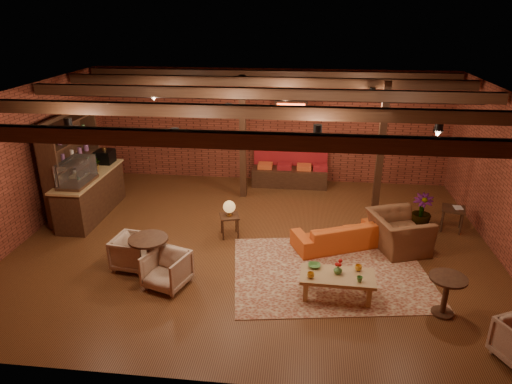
# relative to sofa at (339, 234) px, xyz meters

# --- Properties ---
(floor) EXTENTS (10.00, 10.00, 0.00)m
(floor) POSITION_rel_sofa_xyz_m (-1.80, -0.05, -0.28)
(floor) COLOR #3B1E0E
(floor) RESTS_ON ground
(ceiling) EXTENTS (10.00, 8.00, 0.02)m
(ceiling) POSITION_rel_sofa_xyz_m (-1.80, -0.05, 2.92)
(ceiling) COLOR black
(ceiling) RESTS_ON wall_back
(wall_back) EXTENTS (10.00, 0.02, 3.20)m
(wall_back) POSITION_rel_sofa_xyz_m (-1.80, 3.95, 1.32)
(wall_back) COLOR maroon
(wall_back) RESTS_ON ground
(wall_front) EXTENTS (10.00, 0.02, 3.20)m
(wall_front) POSITION_rel_sofa_xyz_m (-1.80, -4.05, 1.32)
(wall_front) COLOR maroon
(wall_front) RESTS_ON ground
(wall_left) EXTENTS (0.02, 8.00, 3.20)m
(wall_left) POSITION_rel_sofa_xyz_m (-6.80, -0.05, 1.32)
(wall_left) COLOR maroon
(wall_left) RESTS_ON ground
(wall_right) EXTENTS (0.02, 8.00, 3.20)m
(wall_right) POSITION_rel_sofa_xyz_m (3.20, -0.05, 1.32)
(wall_right) COLOR maroon
(wall_right) RESTS_ON ground
(ceiling_beams) EXTENTS (9.80, 6.40, 0.22)m
(ceiling_beams) POSITION_rel_sofa_xyz_m (-1.80, -0.05, 2.80)
(ceiling_beams) COLOR black
(ceiling_beams) RESTS_ON ceiling
(ceiling_pipe) EXTENTS (9.60, 0.12, 0.12)m
(ceiling_pipe) POSITION_rel_sofa_xyz_m (-1.80, 1.55, 2.57)
(ceiling_pipe) COLOR black
(ceiling_pipe) RESTS_ON ceiling
(post_left) EXTENTS (0.16, 0.16, 3.20)m
(post_left) POSITION_rel_sofa_xyz_m (-2.40, 2.55, 1.32)
(post_left) COLOR black
(post_left) RESTS_ON ground
(post_right) EXTENTS (0.16, 0.16, 3.20)m
(post_right) POSITION_rel_sofa_xyz_m (1.00, 1.95, 1.32)
(post_right) COLOR black
(post_right) RESTS_ON ground
(service_counter) EXTENTS (0.80, 2.50, 1.60)m
(service_counter) POSITION_rel_sofa_xyz_m (-5.90, 0.95, 0.52)
(service_counter) COLOR black
(service_counter) RESTS_ON ground
(plant_counter) EXTENTS (0.35, 0.39, 0.30)m
(plant_counter) POSITION_rel_sofa_xyz_m (-5.80, 1.15, 0.94)
(plant_counter) COLOR #337F33
(plant_counter) RESTS_ON service_counter
(shelving_hutch) EXTENTS (0.52, 2.00, 2.40)m
(shelving_hutch) POSITION_rel_sofa_xyz_m (-6.30, 1.05, 0.92)
(shelving_hutch) COLOR black
(shelving_hutch) RESTS_ON ground
(banquette) EXTENTS (2.10, 0.70, 1.00)m
(banquette) POSITION_rel_sofa_xyz_m (-1.20, 3.50, 0.22)
(banquette) COLOR maroon
(banquette) RESTS_ON ground
(service_sign) EXTENTS (0.86, 0.06, 0.30)m
(service_sign) POSITION_rel_sofa_xyz_m (-1.20, 3.05, 2.07)
(service_sign) COLOR #EF3F17
(service_sign) RESTS_ON ceiling
(ceiling_spotlights) EXTENTS (6.40, 4.40, 0.28)m
(ceiling_spotlights) POSITION_rel_sofa_xyz_m (-1.80, -0.05, 2.58)
(ceiling_spotlights) COLOR black
(ceiling_spotlights) RESTS_ON ceiling
(rug) EXTENTS (4.05, 3.33, 0.01)m
(rug) POSITION_rel_sofa_xyz_m (-0.21, -1.06, -0.27)
(rug) COLOR maroon
(rug) RESTS_ON floor
(sofa) EXTENTS (2.06, 1.46, 0.56)m
(sofa) POSITION_rel_sofa_xyz_m (0.00, 0.00, 0.00)
(sofa) COLOR #C04D1A
(sofa) RESTS_ON floor
(coffee_table) EXTENTS (1.30, 0.68, 0.69)m
(coffee_table) POSITION_rel_sofa_xyz_m (-0.14, -1.85, 0.11)
(coffee_table) COLOR #997847
(coffee_table) RESTS_ON floor
(side_table_lamp) EXTENTS (0.50, 0.50, 0.85)m
(side_table_lamp) POSITION_rel_sofa_xyz_m (-2.37, 0.20, 0.37)
(side_table_lamp) COLOR black
(side_table_lamp) RESTS_ON floor
(round_table_left) EXTENTS (0.74, 0.74, 0.77)m
(round_table_left) POSITION_rel_sofa_xyz_m (-3.61, -1.51, 0.24)
(round_table_left) COLOR black
(round_table_left) RESTS_ON floor
(armchair_a) EXTENTS (0.74, 0.78, 0.72)m
(armchair_a) POSITION_rel_sofa_xyz_m (-4.02, -1.29, 0.08)
(armchair_a) COLOR beige
(armchair_a) RESTS_ON floor
(armchair_b) EXTENTS (0.88, 0.86, 0.73)m
(armchair_b) POSITION_rel_sofa_xyz_m (-3.18, -1.85, 0.08)
(armchair_b) COLOR beige
(armchair_b) RESTS_ON floor
(armchair_right) EXTENTS (1.11, 1.37, 1.04)m
(armchair_right) POSITION_rel_sofa_xyz_m (1.22, 0.03, 0.24)
(armchair_right) COLOR brown
(armchair_right) RESTS_ON floor
(side_table_book) EXTENTS (0.60, 0.60, 0.57)m
(side_table_book) POSITION_rel_sofa_xyz_m (2.60, 1.08, 0.22)
(side_table_book) COLOR black
(side_table_book) RESTS_ON floor
(round_table_right) EXTENTS (0.60, 0.60, 0.71)m
(round_table_right) POSITION_rel_sofa_xyz_m (1.61, -2.15, 0.19)
(round_table_right) COLOR black
(round_table_right) RESTS_ON floor
(plant_tall) EXTENTS (1.65, 1.65, 2.43)m
(plant_tall) POSITION_rel_sofa_xyz_m (1.93, 1.15, 0.93)
(plant_tall) COLOR #4C7F4C
(plant_tall) RESTS_ON floor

